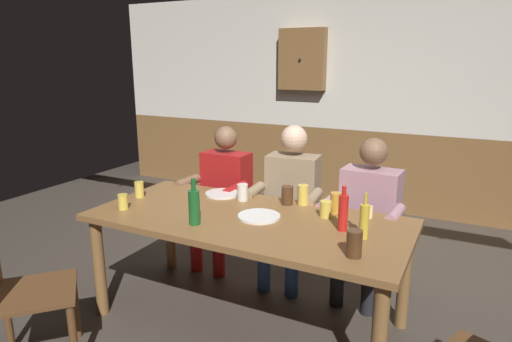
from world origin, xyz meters
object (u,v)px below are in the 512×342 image
object	(u,v)px
chair_empty_near_left	(18,291)
bottle_1	(343,212)
pint_glass_4	(287,195)
bottle_0	(194,206)
bottle_2	(364,221)
pint_glass_2	(354,244)
pint_glass_3	(336,203)
pint_glass_7	(123,202)
pint_glass_6	(139,189)
plate_1	(259,216)
person_0	(222,190)
person_1	(290,197)
table_candle	(370,212)
person_2	(367,211)
pint_glass_5	(326,209)
pint_glass_1	(303,195)
plate_0	(222,194)
wall_dart_cabinet	(302,59)
dining_table	(248,230)
pint_glass_0	(243,192)

from	to	relation	value
chair_empty_near_left	bottle_1	xyz separation A→B (m)	(1.53, 1.05, 0.38)
pint_glass_4	bottle_0	bearing A→B (deg)	-120.31
bottle_2	pint_glass_2	xyz separation A→B (m)	(0.01, -0.26, -0.03)
chair_empty_near_left	pint_glass_3	size ratio (longest dim) A/B	6.54
bottle_0	pint_glass_7	world-z (taller)	bottle_0
bottle_2	pint_glass_6	bearing A→B (deg)	179.18
plate_1	pint_glass_6	world-z (taller)	pint_glass_6
person_0	plate_1	size ratio (longest dim) A/B	4.32
person_1	table_candle	distance (m)	0.79
person_2	bottle_0	size ratio (longest dim) A/B	4.06
table_candle	pint_glass_5	xyz separation A→B (m)	(-0.26, -0.11, 0.01)
person_2	pint_glass_1	distance (m)	0.52
plate_0	wall_dart_cabinet	size ratio (longest dim) A/B	0.37
table_candle	pint_glass_1	world-z (taller)	pint_glass_1
person_1	person_2	world-z (taller)	person_1
chair_empty_near_left	bottle_1	distance (m)	1.90
bottle_2	pint_glass_4	size ratio (longest dim) A/B	2.04
chair_empty_near_left	plate_1	bearing A→B (deg)	88.67
dining_table	bottle_0	size ratio (longest dim) A/B	7.01
person_1	plate_1	distance (m)	0.68
person_0	pint_glass_0	size ratio (longest dim) A/B	9.87
bottle_0	bottle_1	xyz separation A→B (m)	(0.84, 0.32, -0.00)
table_candle	plate_1	xyz separation A→B (m)	(-0.64, -0.31, -0.03)
pint_glass_1	person_1	bearing A→B (deg)	125.88
person_0	person_1	xyz separation A→B (m)	(0.62, 0.00, 0.03)
table_candle	pint_glass_4	world-z (taller)	pint_glass_4
person_1	pint_glass_6	distance (m)	1.15
bottle_1	pint_glass_3	world-z (taller)	bottle_1
pint_glass_5	pint_glass_7	bearing A→B (deg)	-159.69
plate_0	pint_glass_3	distance (m)	0.88
person_0	pint_glass_6	size ratio (longest dim) A/B	10.36
pint_glass_0	pint_glass_6	size ratio (longest dim) A/B	1.05
pint_glass_6	pint_glass_7	world-z (taller)	pint_glass_6
pint_glass_5	pint_glass_6	distance (m)	1.37
pint_glass_2	pint_glass_3	xyz separation A→B (m)	(-0.29, 0.62, -0.00)
pint_glass_4	pint_glass_6	world-z (taller)	pint_glass_4
plate_0	pint_glass_3	size ratio (longest dim) A/B	1.91
dining_table	plate_1	size ratio (longest dim) A/B	7.45
table_candle	pint_glass_1	bearing A→B (deg)	172.99
bottle_1	pint_glass_6	size ratio (longest dim) A/B	2.39
chair_empty_near_left	plate_0	size ratio (longest dim) A/B	3.43
plate_0	pint_glass_7	bearing A→B (deg)	-126.22
pint_glass_6	pint_glass_2	bearing A→B (deg)	-9.76
bottle_0	pint_glass_1	world-z (taller)	bottle_0
pint_glass_2	pint_glass_5	xyz separation A→B (m)	(-0.32, 0.50, -0.02)
bottle_2	bottle_0	bearing A→B (deg)	-165.56
person_0	chair_empty_near_left	xyz separation A→B (m)	(-0.31, -1.69, -0.18)
person_2	pint_glass_6	world-z (taller)	person_2
person_0	pint_glass_0	distance (m)	0.61
person_2	pint_glass_7	xyz separation A→B (m)	(-1.43, -0.95, 0.13)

